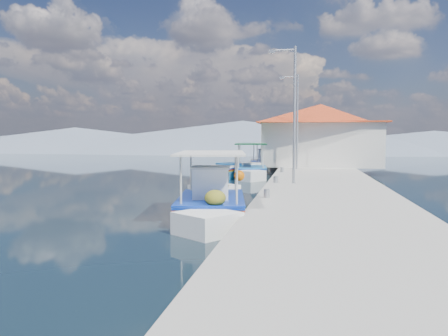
# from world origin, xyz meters

# --- Properties ---
(ground) EXTENTS (160.00, 160.00, 0.00)m
(ground) POSITION_xyz_m (0.00, 0.00, 0.00)
(ground) COLOR black
(ground) RESTS_ON ground
(quay) EXTENTS (5.00, 44.00, 0.50)m
(quay) POSITION_xyz_m (5.90, 6.00, 0.25)
(quay) COLOR gray
(quay) RESTS_ON ground
(bollards) EXTENTS (0.20, 17.20, 0.30)m
(bollards) POSITION_xyz_m (3.80, 5.25, 0.65)
(bollards) COLOR #A5A8AD
(bollards) RESTS_ON quay
(main_caique) EXTENTS (2.74, 6.91, 2.31)m
(main_caique) POSITION_xyz_m (2.16, -4.21, 0.44)
(main_caique) COLOR white
(main_caique) RESTS_ON ground
(caique_green_canopy) EXTENTS (2.35, 6.33, 2.38)m
(caique_green_canopy) POSITION_xyz_m (1.77, 9.96, 0.35)
(caique_green_canopy) COLOR white
(caique_green_canopy) RESTS_ON ground
(caique_blue_hull) EXTENTS (2.38, 6.13, 1.10)m
(caique_blue_hull) POSITION_xyz_m (-0.13, 8.63, 0.30)
(caique_blue_hull) COLOR #1C68AD
(caique_blue_hull) RESTS_ON ground
(caique_far) EXTENTS (2.72, 6.49, 2.31)m
(caique_far) POSITION_xyz_m (2.18, 15.81, 0.43)
(caique_far) COLOR white
(caique_far) RESTS_ON ground
(harbor_building) EXTENTS (10.49, 10.49, 4.40)m
(harbor_building) POSITION_xyz_m (6.20, 15.00, 2.78)
(harbor_building) COLOR silver
(harbor_building) RESTS_ON quay
(lamp_post_near) EXTENTS (1.21, 0.14, 6.00)m
(lamp_post_near) POSITION_xyz_m (4.51, 2.00, 3.85)
(lamp_post_near) COLOR #A5A8AD
(lamp_post_near) RESTS_ON quay
(lamp_post_far) EXTENTS (1.21, 0.14, 6.00)m
(lamp_post_far) POSITION_xyz_m (4.51, 11.00, 3.85)
(lamp_post_far) COLOR #A5A8AD
(lamp_post_far) RESTS_ON quay
(mountain_ridge) EXTENTS (171.40, 96.00, 5.50)m
(mountain_ridge) POSITION_xyz_m (6.54, 56.00, 2.04)
(mountain_ridge) COLOR slate
(mountain_ridge) RESTS_ON ground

